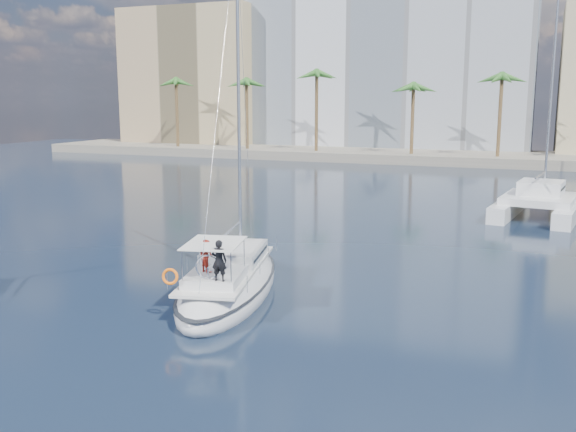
% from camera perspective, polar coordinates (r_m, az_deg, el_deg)
% --- Properties ---
extents(ground, '(160.00, 160.00, 0.00)m').
position_cam_1_polar(ground, '(28.15, -0.31, -6.64)').
color(ground, black).
rests_on(ground, ground).
extents(quay, '(120.00, 14.00, 1.20)m').
position_cam_1_polar(quay, '(86.92, 14.72, 5.09)').
color(quay, gray).
rests_on(quay, ground).
extents(building_modern, '(42.00, 16.00, 28.00)m').
position_cam_1_polar(building_modern, '(100.59, 8.93, 13.64)').
color(building_modern, silver).
rests_on(building_modern, ground).
extents(building_tan_left, '(22.00, 14.00, 22.00)m').
position_cam_1_polar(building_tan_left, '(107.42, -7.78, 11.86)').
color(building_tan_left, tan).
rests_on(building_tan_left, ground).
extents(palm_left, '(3.60, 3.60, 12.30)m').
position_cam_1_polar(palm_left, '(93.04, -7.02, 11.66)').
color(palm_left, brown).
rests_on(palm_left, ground).
extents(palm_centre, '(3.60, 3.60, 12.30)m').
position_cam_1_polar(palm_centre, '(82.63, 14.70, 11.55)').
color(palm_centre, brown).
rests_on(palm_centre, ground).
extents(main_sloop, '(5.86, 11.45, 16.26)m').
position_cam_1_polar(main_sloop, '(27.58, -5.23, -5.94)').
color(main_sloop, silver).
rests_on(main_sloop, ground).
extents(catamaran, '(6.62, 11.05, 15.40)m').
position_cam_1_polar(catamaran, '(48.74, 21.49, 1.28)').
color(catamaran, silver).
rests_on(catamaran, ground).
extents(seagull, '(1.19, 0.51, 0.22)m').
position_cam_1_polar(seagull, '(32.51, -5.15, -3.52)').
color(seagull, silver).
rests_on(seagull, ground).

